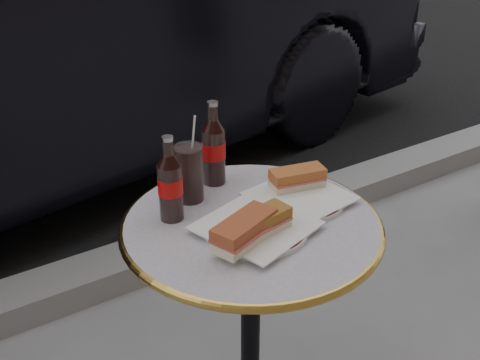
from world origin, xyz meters
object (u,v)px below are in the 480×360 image
plate_left (256,229)px  parked_car (19,27)px  cola_bottle_left (170,179)px  cola_bottle_right (213,143)px  cola_glass (189,173)px  plate_right (300,199)px  bistro_table (250,339)px

plate_left → parked_car: (0.03, 2.08, 0.04)m
plate_left → cola_bottle_left: (-0.13, 0.16, 0.10)m
cola_bottle_right → cola_glass: 0.11m
plate_left → cola_bottle_left: cola_bottle_left is taller
cola_glass → parked_car: parked_car is taller
plate_left → plate_right: bearing=18.0°
plate_right → bistro_table: bearing=-174.9°
cola_bottle_left → plate_right: bearing=-18.3°
bistro_table → plate_left: (-0.02, -0.04, 0.37)m
bistro_table → parked_car: bearing=89.7°
bistro_table → plate_right: plate_right is taller
plate_right → parked_car: (-0.14, 2.02, 0.04)m
cola_bottle_left → cola_bottle_right: 0.21m
cola_bottle_left → parked_car: (0.16, 1.92, -0.06)m
cola_bottle_left → cola_bottle_right: cola_bottle_right is taller
plate_left → cola_bottle_right: (0.04, 0.26, 0.11)m
plate_right → cola_glass: size_ratio=1.55×
bistro_table → cola_glass: (-0.07, 0.17, 0.44)m
cola_bottle_right → parked_car: bearing=90.5°
bistro_table → plate_right: bearing=5.1°
plate_right → cola_bottle_right: (-0.13, 0.20, 0.11)m
cola_bottle_left → parked_car: parked_car is taller
cola_glass → cola_bottle_right: bearing=25.3°
plate_left → parked_car: size_ratio=0.05×
bistro_table → plate_right: 0.40m
cola_bottle_left → cola_glass: (0.08, 0.06, -0.03)m
cola_bottle_right → plate_right: bearing=-58.3°
cola_bottle_left → plate_left: bearing=-49.1°
plate_right → cola_bottle_left: (-0.30, 0.10, 0.10)m
plate_right → parked_car: bearing=94.0°
plate_right → cola_bottle_right: 0.26m
bistro_table → cola_bottle_right: 0.53m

